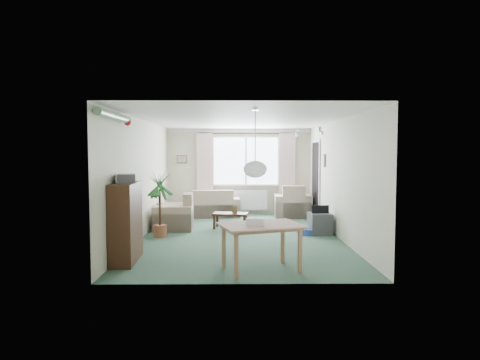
{
  "coord_description": "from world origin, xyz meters",
  "views": [
    {
      "loc": [
        -0.11,
        -8.79,
        1.73
      ],
      "look_at": [
        0.0,
        0.3,
        1.15
      ],
      "focal_mm": 32.0,
      "sensor_mm": 36.0,
      "label": 1
    }
  ],
  "objects_px": {
    "armchair_corner": "(293,201)",
    "coffee_table": "(231,221)",
    "bookshelf": "(126,222)",
    "dining_table": "(261,248)",
    "armchair_left": "(174,211)",
    "tv_cube": "(320,224)",
    "pet_bed": "(312,231)",
    "sofa": "(212,203)",
    "houseplant": "(160,205)"
  },
  "relations": [
    {
      "from": "bookshelf",
      "to": "tv_cube",
      "type": "xyz_separation_m",
      "value": [
        3.54,
        2.25,
        -0.41
      ]
    },
    {
      "from": "sofa",
      "to": "coffee_table",
      "type": "xyz_separation_m",
      "value": [
        0.52,
        -1.83,
        -0.19
      ]
    },
    {
      "from": "armchair_left",
      "to": "tv_cube",
      "type": "bearing_deg",
      "value": 76.16
    },
    {
      "from": "armchair_left",
      "to": "bookshelf",
      "type": "xyz_separation_m",
      "value": [
        -0.34,
        -2.89,
        0.22
      ]
    },
    {
      "from": "coffee_table",
      "to": "houseplant",
      "type": "relative_size",
      "value": 0.59
    },
    {
      "from": "armchair_corner",
      "to": "dining_table",
      "type": "distance_m",
      "value": 5.45
    },
    {
      "from": "houseplant",
      "to": "pet_bed",
      "type": "relative_size",
      "value": 2.1
    },
    {
      "from": "sofa",
      "to": "pet_bed",
      "type": "distance_m",
      "value": 3.39
    },
    {
      "from": "tv_cube",
      "to": "pet_bed",
      "type": "relative_size",
      "value": 0.78
    },
    {
      "from": "coffee_table",
      "to": "armchair_corner",
      "type": "bearing_deg",
      "value": 47.23
    },
    {
      "from": "sofa",
      "to": "dining_table",
      "type": "xyz_separation_m",
      "value": [
        1.01,
        -5.34,
        -0.04
      ]
    },
    {
      "from": "coffee_table",
      "to": "bookshelf",
      "type": "distance_m",
      "value": 3.42
    },
    {
      "from": "coffee_table",
      "to": "houseplant",
      "type": "bearing_deg",
      "value": -145.61
    },
    {
      "from": "tv_cube",
      "to": "armchair_corner",
      "type": "bearing_deg",
      "value": 91.87
    },
    {
      "from": "houseplant",
      "to": "dining_table",
      "type": "distance_m",
      "value": 3.2
    },
    {
      "from": "houseplant",
      "to": "pet_bed",
      "type": "bearing_deg",
      "value": 5.92
    },
    {
      "from": "pet_bed",
      "to": "bookshelf",
      "type": "bearing_deg",
      "value": -145.68
    },
    {
      "from": "dining_table",
      "to": "tv_cube",
      "type": "relative_size",
      "value": 2.17
    },
    {
      "from": "bookshelf",
      "to": "tv_cube",
      "type": "relative_size",
      "value": 2.56
    },
    {
      "from": "armchair_corner",
      "to": "coffee_table",
      "type": "bearing_deg",
      "value": 49.69
    },
    {
      "from": "sofa",
      "to": "armchair_left",
      "type": "relative_size",
      "value": 1.64
    },
    {
      "from": "bookshelf",
      "to": "dining_table",
      "type": "height_order",
      "value": "bookshelf"
    },
    {
      "from": "tv_cube",
      "to": "pet_bed",
      "type": "distance_m",
      "value": 0.23
    },
    {
      "from": "dining_table",
      "to": "houseplant",
      "type": "bearing_deg",
      "value": 127.27
    },
    {
      "from": "coffee_table",
      "to": "houseplant",
      "type": "distance_m",
      "value": 1.81
    },
    {
      "from": "bookshelf",
      "to": "houseplant",
      "type": "relative_size",
      "value": 0.94
    },
    {
      "from": "bookshelf",
      "to": "dining_table",
      "type": "xyz_separation_m",
      "value": [
        2.12,
        -0.55,
        -0.3
      ]
    },
    {
      "from": "armchair_corner",
      "to": "coffee_table",
      "type": "distance_m",
      "value": 2.47
    },
    {
      "from": "coffee_table",
      "to": "tv_cube",
      "type": "distance_m",
      "value": 2.04
    },
    {
      "from": "bookshelf",
      "to": "pet_bed",
      "type": "relative_size",
      "value": 1.98
    },
    {
      "from": "pet_bed",
      "to": "dining_table",
      "type": "bearing_deg",
      "value": -114.03
    },
    {
      "from": "armchair_corner",
      "to": "houseplant",
      "type": "bearing_deg",
      "value": 44.36
    },
    {
      "from": "armchair_left",
      "to": "dining_table",
      "type": "height_order",
      "value": "armchair_left"
    },
    {
      "from": "houseplant",
      "to": "dining_table",
      "type": "bearing_deg",
      "value": -52.73
    },
    {
      "from": "armchair_corner",
      "to": "dining_table",
      "type": "relative_size",
      "value": 0.91
    },
    {
      "from": "tv_cube",
      "to": "coffee_table",
      "type": "bearing_deg",
      "value": 155.67
    },
    {
      "from": "armchair_left",
      "to": "tv_cube",
      "type": "height_order",
      "value": "armchair_left"
    },
    {
      "from": "sofa",
      "to": "armchair_left",
      "type": "distance_m",
      "value": 2.06
    },
    {
      "from": "dining_table",
      "to": "coffee_table",
      "type": "bearing_deg",
      "value": 97.86
    },
    {
      "from": "houseplant",
      "to": "bookshelf",
      "type": "bearing_deg",
      "value": -95.47
    },
    {
      "from": "armchair_corner",
      "to": "armchair_left",
      "type": "bearing_deg",
      "value": 34.94
    },
    {
      "from": "dining_table",
      "to": "pet_bed",
      "type": "relative_size",
      "value": 1.68
    },
    {
      "from": "houseplant",
      "to": "armchair_corner",
      "type": "bearing_deg",
      "value": 41.9
    },
    {
      "from": "armchair_corner",
      "to": "coffee_table",
      "type": "height_order",
      "value": "armchair_corner"
    },
    {
      "from": "coffee_table",
      "to": "armchair_left",
      "type": "bearing_deg",
      "value": -176.43
    },
    {
      "from": "coffee_table",
      "to": "dining_table",
      "type": "relative_size",
      "value": 0.74
    },
    {
      "from": "sofa",
      "to": "dining_table",
      "type": "height_order",
      "value": "sofa"
    },
    {
      "from": "armchair_left",
      "to": "pet_bed",
      "type": "relative_size",
      "value": 1.43
    },
    {
      "from": "houseplant",
      "to": "pet_bed",
      "type": "height_order",
      "value": "houseplant"
    },
    {
      "from": "armchair_left",
      "to": "houseplant",
      "type": "relative_size",
      "value": 0.68
    }
  ]
}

